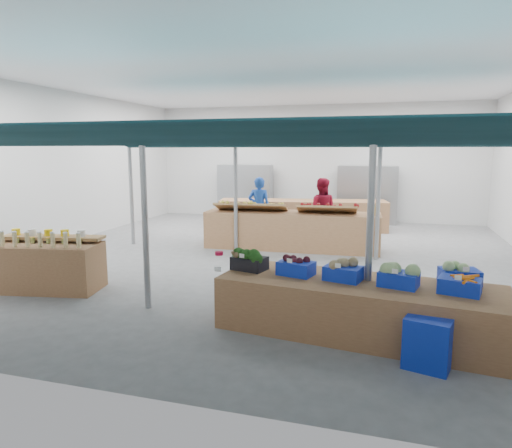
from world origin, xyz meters
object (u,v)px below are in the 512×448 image
at_px(bottle_shelf, 48,265).
at_px(veg_counter, 357,308).
at_px(fruit_counter, 292,230).
at_px(crate_stack, 428,344).
at_px(vendor_right, 321,210).
at_px(vendor_left, 259,208).

bearing_deg(bottle_shelf, veg_counter, -15.60).
bearing_deg(fruit_counter, crate_stack, -67.32).
bearing_deg(vendor_right, veg_counter, 99.96).
height_order(fruit_counter, vendor_left, vendor_left).
relative_size(bottle_shelf, fruit_counter, 0.46).
bearing_deg(vendor_right, bottle_shelf, 51.43).
height_order(bottle_shelf, veg_counter, bottle_shelf).
relative_size(fruit_counter, vendor_right, 2.50).
height_order(veg_counter, vendor_right, vendor_right).
distance_m(bottle_shelf, vendor_left, 6.35).
xyz_separation_m(bottle_shelf, fruit_counter, (3.61, 4.76, 0.02)).
height_order(bottle_shelf, crate_stack, bottle_shelf).
bearing_deg(crate_stack, vendor_left, 119.74).
relative_size(fruit_counter, crate_stack, 7.29).
bearing_deg(bottle_shelf, fruit_counter, 42.33).
bearing_deg(vendor_left, crate_stack, 116.88).
bearing_deg(veg_counter, vendor_left, 124.27).
bearing_deg(vendor_left, vendor_right, 177.14).
bearing_deg(veg_counter, crate_stack, -36.96).
xyz_separation_m(bottle_shelf, veg_counter, (5.66, -0.51, -0.09)).
height_order(fruit_counter, vendor_right, vendor_right).
bearing_deg(crate_stack, bottle_shelf, 168.27).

